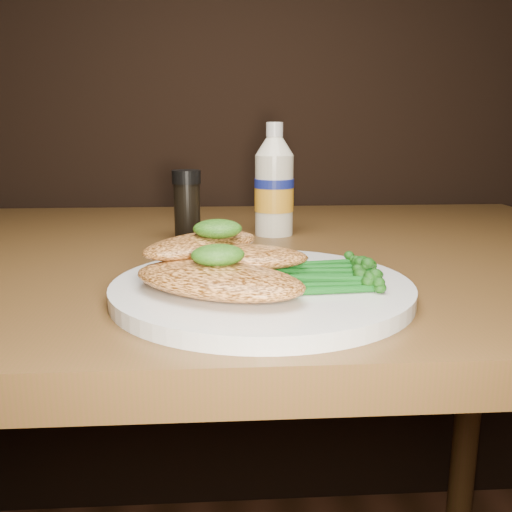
{
  "coord_description": "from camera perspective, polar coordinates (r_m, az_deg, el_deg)",
  "views": [
    {
      "loc": [
        -0.01,
        0.31,
        0.91
      ],
      "look_at": [
        0.02,
        0.82,
        0.79
      ],
      "focal_mm": 38.31,
      "sensor_mm": 36.0,
      "label": 1
    }
  ],
  "objects": [
    {
      "name": "dining_table",
      "position": [
        0.92,
        -2.58,
        -22.55
      ],
      "size": [
        1.2,
        0.8,
        0.75
      ],
      "primitive_type": null,
      "color": "#4F3817",
      "rests_on": "floor"
    },
    {
      "name": "chicken_mid",
      "position": [
        0.54,
        -2.36,
        -0.07
      ],
      "size": [
        0.16,
        0.1,
        0.02
      ],
      "primitive_type": "ellipsoid",
      "rotation": [
        0.0,
        0.0,
        -0.15
      ],
      "color": "#E79349",
      "rests_on": "plate"
    },
    {
      "name": "pesto_back",
      "position": [
        0.55,
        -4.04,
        2.86
      ],
      "size": [
        0.06,
        0.05,
        0.02
      ],
      "primitive_type": "ellipsoid",
      "rotation": [
        0.0,
        0.0,
        -0.19
      ],
      "color": "black",
      "rests_on": "chicken_back"
    },
    {
      "name": "broccolini_bundle",
      "position": [
        0.53,
        6.32,
        -1.57
      ],
      "size": [
        0.16,
        0.14,
        0.02
      ],
      "primitive_type": null,
      "rotation": [
        0.0,
        0.0,
        -0.23
      ],
      "color": "#125617",
      "rests_on": "plate"
    },
    {
      "name": "plate",
      "position": [
        0.53,
        0.61,
        -3.45
      ],
      "size": [
        0.29,
        0.29,
        0.02
      ],
      "primitive_type": "cylinder",
      "color": "silver",
      "rests_on": "dining_table"
    },
    {
      "name": "chicken_back",
      "position": [
        0.56,
        -5.65,
        1.17
      ],
      "size": [
        0.15,
        0.15,
        0.02
      ],
      "primitive_type": "ellipsoid",
      "rotation": [
        0.0,
        0.0,
        0.78
      ],
      "color": "#E79349",
      "rests_on": "plate"
    },
    {
      "name": "pepper_grinder",
      "position": [
        0.81,
        -7.21,
        5.3
      ],
      "size": [
        0.05,
        0.05,
        0.1
      ],
      "primitive_type": null,
      "rotation": [
        0.0,
        0.0,
        -0.16
      ],
      "color": "black",
      "rests_on": "dining_table"
    },
    {
      "name": "pesto_front",
      "position": [
        0.49,
        -4.01,
        0.11
      ],
      "size": [
        0.06,
        0.06,
        0.02
      ],
      "primitive_type": "ellipsoid",
      "rotation": [
        0.0,
        0.0,
        0.36
      ],
      "color": "black",
      "rests_on": "chicken_front"
    },
    {
      "name": "chicken_front",
      "position": [
        0.48,
        -4.02,
        -2.48
      ],
      "size": [
        0.19,
        0.16,
        0.03
      ],
      "primitive_type": "ellipsoid",
      "rotation": [
        0.0,
        0.0,
        -0.54
      ],
      "color": "#E79349",
      "rests_on": "plate"
    },
    {
      "name": "mayo_bottle",
      "position": [
        0.83,
        1.91,
        7.98
      ],
      "size": [
        0.08,
        0.08,
        0.17
      ],
      "primitive_type": null,
      "rotation": [
        0.0,
        0.0,
        -0.41
      ],
      "color": "#EFE8CB",
      "rests_on": "dining_table"
    }
  ]
}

